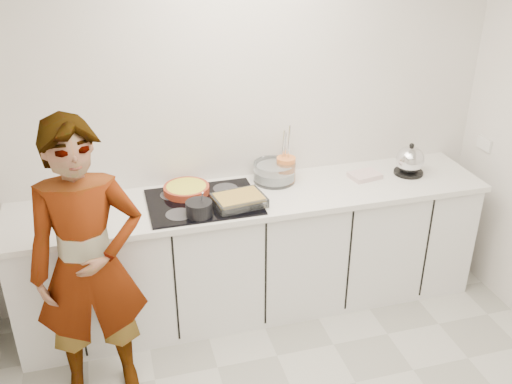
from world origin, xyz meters
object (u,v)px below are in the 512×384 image
object	(u,v)px
utensil_crock	(286,168)
mixing_bowl	(274,173)
hob	(203,202)
baking_dish	(239,200)
tart_dish	(186,189)
kettle	(410,161)
cook	(89,267)
saucepan	(199,209)

from	to	relation	value
utensil_crock	mixing_bowl	bearing A→B (deg)	-176.46
hob	baking_dish	world-z (taller)	baking_dish
tart_dish	utensil_crock	world-z (taller)	utensil_crock
kettle	cook	world-z (taller)	cook
utensil_crock	cook	distance (m)	1.54
tart_dish	baking_dish	bearing A→B (deg)	-40.95
kettle	utensil_crock	world-z (taller)	kettle
tart_dish	saucepan	bearing A→B (deg)	-85.55
hob	tart_dish	size ratio (longest dim) A/B	1.95
cook	hob	bearing A→B (deg)	32.67
utensil_crock	cook	size ratio (longest dim) A/B	0.10
hob	saucepan	distance (m)	0.20
hob	tart_dish	xyz separation A→B (m)	(-0.09, 0.15, 0.03)
tart_dish	kettle	xyz separation A→B (m)	(1.60, -0.10, 0.06)
hob	saucepan	size ratio (longest dim) A/B	4.35
hob	kettle	world-z (taller)	kettle
kettle	saucepan	bearing A→B (deg)	-171.67
mixing_bowl	cook	size ratio (longest dim) A/B	0.17
kettle	tart_dish	bearing A→B (deg)	176.46
tart_dish	utensil_crock	bearing A→B (deg)	4.02
saucepan	baking_dish	size ratio (longest dim) A/B	0.47
tart_dish	baking_dish	world-z (taller)	baking_dish
baking_dish	kettle	bearing A→B (deg)	6.99
tart_dish	mixing_bowl	size ratio (longest dim) A/B	1.24
mixing_bowl	cook	distance (m)	1.46
saucepan	cook	size ratio (longest dim) A/B	0.10
mixing_bowl	utensil_crock	world-z (taller)	utensil_crock
mixing_bowl	cook	xyz separation A→B (m)	(-1.29, -0.69, -0.11)
tart_dish	utensil_crock	distance (m)	0.72
tart_dish	cook	size ratio (longest dim) A/B	0.21
mixing_bowl	utensil_crock	bearing A→B (deg)	3.54
mixing_bowl	baking_dish	bearing A→B (deg)	-137.50
tart_dish	mixing_bowl	xyz separation A→B (m)	(0.63, 0.05, 0.02)
hob	saucepan	bearing A→B (deg)	-108.07
tart_dish	saucepan	distance (m)	0.33
mixing_bowl	kettle	distance (m)	0.98
tart_dish	utensil_crock	size ratio (longest dim) A/B	2.21
baking_dish	hob	bearing A→B (deg)	152.34
hob	saucepan	world-z (taller)	saucepan
utensil_crock	cook	world-z (taller)	cook
saucepan	utensil_crock	size ratio (longest dim) A/B	0.99
hob	kettle	xyz separation A→B (m)	(1.52, 0.05, 0.09)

